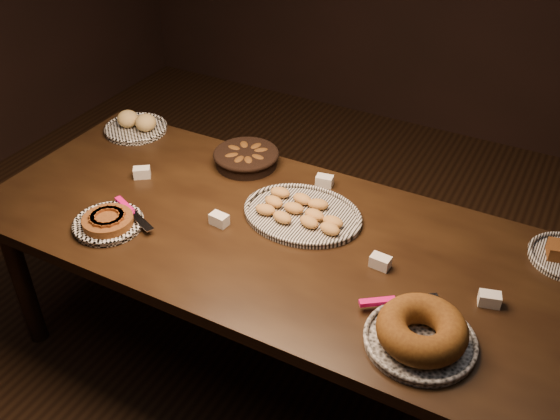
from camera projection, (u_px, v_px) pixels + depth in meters
The scene contains 8 objects.
ground at pixel (280, 366), 2.79m from camera, with size 5.00×5.00×0.00m, color black.
buffet_table at pixel (280, 249), 2.39m from camera, with size 2.40×1.00×0.75m.
apple_tart_plate at pixel (109, 222), 2.37m from camera, with size 0.32×0.28×0.05m.
madeleine_platter at pixel (302, 213), 2.42m from camera, with size 0.47×0.38×0.05m.
bundt_cake_plate at pixel (421, 333), 1.88m from camera, with size 0.40×0.39×0.11m.
croissant_basket at pixel (246, 157), 2.72m from camera, with size 0.35×0.35×0.07m.
bread_roll_plate at pixel (136, 125), 2.99m from camera, with size 0.30×0.30×0.09m.
tent_cards at pixel (301, 222), 2.37m from camera, with size 1.57×0.49×0.04m.
Camera 1 is at (0.88, -1.63, 2.20)m, focal length 40.00 mm.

